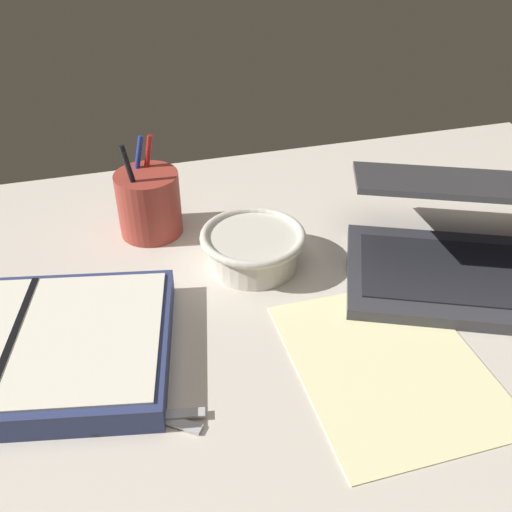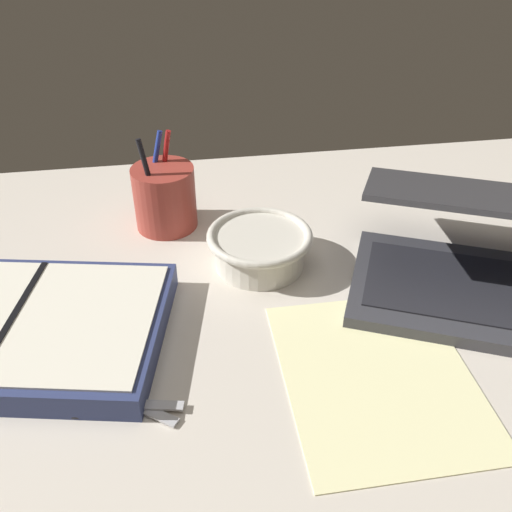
% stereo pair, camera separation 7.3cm
% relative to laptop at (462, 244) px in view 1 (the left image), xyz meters
% --- Properties ---
extents(desk_top, '(1.40, 1.00, 0.02)m').
position_rel_laptop_xyz_m(desk_top, '(-0.28, -0.04, -0.06)').
color(desk_top, beige).
rests_on(desk_top, ground).
extents(laptop, '(0.40, 0.38, 0.15)m').
position_rel_laptop_xyz_m(laptop, '(0.00, 0.00, 0.00)').
color(laptop, '#38383D').
rests_on(laptop, desk_top).
extents(bowl, '(0.15, 0.15, 0.06)m').
position_rel_laptop_xyz_m(bowl, '(-0.27, 0.10, -0.02)').
color(bowl, silver).
rests_on(bowl, desk_top).
extents(pen_cup, '(0.10, 0.10, 0.16)m').
position_rel_laptop_xyz_m(pen_cup, '(-0.41, 0.23, 0.00)').
color(pen_cup, '#9E382D').
rests_on(pen_cup, desk_top).
extents(planner, '(0.40, 0.31, 0.04)m').
position_rel_laptop_xyz_m(planner, '(-0.60, -0.01, -0.03)').
color(planner, navy).
rests_on(planner, desk_top).
extents(scissors, '(0.13, 0.09, 0.01)m').
position_rel_laptop_xyz_m(scissors, '(-0.49, -0.13, -0.04)').
color(scissors, '#B7B7BC').
rests_on(scissors, desk_top).
extents(paper_sheet_front, '(0.22, 0.27, 0.00)m').
position_rel_laptop_xyz_m(paper_sheet_front, '(-0.18, -0.14, -0.05)').
color(paper_sheet_front, '#F4EFB2').
rests_on(paper_sheet_front, desk_top).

